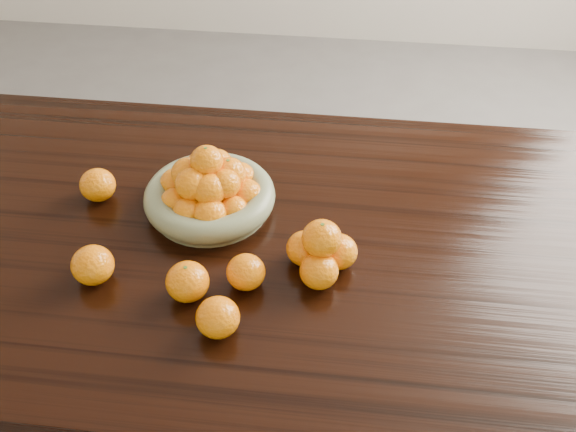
# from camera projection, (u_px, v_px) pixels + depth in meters

# --- Properties ---
(ground) EXTENTS (5.00, 5.00, 0.00)m
(ground) POSITION_uv_depth(u_px,v_px,m) (299.00, 421.00, 1.90)
(ground) COLOR #585553
(ground) RESTS_ON ground
(dining_table) EXTENTS (2.00, 1.00, 0.75)m
(dining_table) POSITION_uv_depth(u_px,v_px,m) (302.00, 267.00, 1.46)
(dining_table) COLOR black
(dining_table) RESTS_ON ground
(fruit_bowl) EXTENTS (0.30, 0.30, 0.16)m
(fruit_bowl) POSITION_uv_depth(u_px,v_px,m) (209.00, 190.00, 1.45)
(fruit_bowl) COLOR gray
(fruit_bowl) RESTS_ON dining_table
(orange_pyramid) EXTENTS (0.15, 0.14, 0.13)m
(orange_pyramid) POSITION_uv_depth(u_px,v_px,m) (321.00, 252.00, 1.30)
(orange_pyramid) COLOR orange
(orange_pyramid) RESTS_ON dining_table
(loose_orange_0) EXTENTS (0.09, 0.09, 0.08)m
(loose_orange_0) POSITION_uv_depth(u_px,v_px,m) (188.00, 282.00, 1.25)
(loose_orange_0) COLOR orange
(loose_orange_0) RESTS_ON dining_table
(loose_orange_1) EXTENTS (0.08, 0.08, 0.07)m
(loose_orange_1) POSITION_uv_depth(u_px,v_px,m) (246.00, 272.00, 1.28)
(loose_orange_1) COLOR orange
(loose_orange_1) RESTS_ON dining_table
(loose_orange_2) EXTENTS (0.08, 0.08, 0.08)m
(loose_orange_2) POSITION_uv_depth(u_px,v_px,m) (218.00, 317.00, 1.19)
(loose_orange_2) COLOR orange
(loose_orange_2) RESTS_ON dining_table
(loose_orange_3) EXTENTS (0.08, 0.08, 0.08)m
(loose_orange_3) POSITION_uv_depth(u_px,v_px,m) (98.00, 185.00, 1.48)
(loose_orange_3) COLOR orange
(loose_orange_3) RESTS_ON dining_table
(loose_orange_4) EXTENTS (0.09, 0.09, 0.08)m
(loose_orange_4) POSITION_uv_depth(u_px,v_px,m) (93.00, 265.00, 1.29)
(loose_orange_4) COLOR orange
(loose_orange_4) RESTS_ON dining_table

